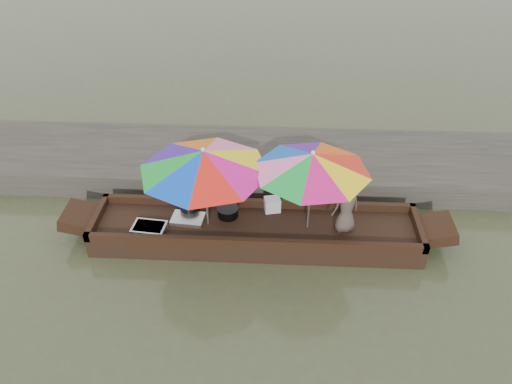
{
  "coord_description": "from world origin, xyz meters",
  "views": [
    {
      "loc": [
        0.36,
        -6.77,
        5.94
      ],
      "look_at": [
        0.0,
        0.1,
        1.0
      ],
      "focal_mm": 35.0,
      "sensor_mm": 36.0,
      "label": 1
    }
  ],
  "objects_px": {
    "tray_crayfish": "(149,228)",
    "umbrella_bow": "(206,188)",
    "tray_scallop": "(188,219)",
    "boat_hull": "(256,233)",
    "charcoal_grill": "(228,212)",
    "vendor": "(346,207)",
    "umbrella_stern": "(310,191)",
    "cooking_pot": "(190,207)",
    "supply_bag": "(272,204)"
  },
  "relations": [
    {
      "from": "cooking_pot",
      "to": "tray_crayfish",
      "type": "xyz_separation_m",
      "value": [
        -0.62,
        -0.58,
        -0.05
      ]
    },
    {
      "from": "cooking_pot",
      "to": "tray_scallop",
      "type": "relative_size",
      "value": 0.62
    },
    {
      "from": "boat_hull",
      "to": "tray_scallop",
      "type": "height_order",
      "value": "tray_scallop"
    },
    {
      "from": "tray_scallop",
      "to": "umbrella_bow",
      "type": "xyz_separation_m",
      "value": [
        0.38,
        -0.09,
        0.74
      ]
    },
    {
      "from": "umbrella_bow",
      "to": "boat_hull",
      "type": "bearing_deg",
      "value": 0.0
    },
    {
      "from": "charcoal_grill",
      "to": "vendor",
      "type": "relative_size",
      "value": 0.38
    },
    {
      "from": "tray_scallop",
      "to": "charcoal_grill",
      "type": "height_order",
      "value": "charcoal_grill"
    },
    {
      "from": "charcoal_grill",
      "to": "vendor",
      "type": "bearing_deg",
      "value": -7.54
    },
    {
      "from": "tray_scallop",
      "to": "charcoal_grill",
      "type": "relative_size",
      "value": 1.54
    },
    {
      "from": "vendor",
      "to": "umbrella_bow",
      "type": "xyz_separation_m",
      "value": [
        -2.37,
        0.03,
        0.29
      ]
    },
    {
      "from": "cooking_pot",
      "to": "umbrella_bow",
      "type": "bearing_deg",
      "value": -42.8
    },
    {
      "from": "vendor",
      "to": "umbrella_stern",
      "type": "height_order",
      "value": "umbrella_stern"
    },
    {
      "from": "boat_hull",
      "to": "umbrella_stern",
      "type": "xyz_separation_m",
      "value": [
        0.91,
        0.0,
        0.95
      ]
    },
    {
      "from": "tray_crayfish",
      "to": "vendor",
      "type": "relative_size",
      "value": 0.59
    },
    {
      "from": "cooking_pot",
      "to": "tray_crayfish",
      "type": "distance_m",
      "value": 0.85
    },
    {
      "from": "supply_bag",
      "to": "charcoal_grill",
      "type": "bearing_deg",
      "value": -165.33
    },
    {
      "from": "boat_hull",
      "to": "vendor",
      "type": "xyz_separation_m",
      "value": [
        1.53,
        -0.03,
        0.66
      ]
    },
    {
      "from": "cooking_pot",
      "to": "supply_bag",
      "type": "bearing_deg",
      "value": 3.7
    },
    {
      "from": "vendor",
      "to": "boat_hull",
      "type": "bearing_deg",
      "value": -20.66
    },
    {
      "from": "cooking_pot",
      "to": "vendor",
      "type": "distance_m",
      "value": 2.81
    },
    {
      "from": "umbrella_bow",
      "to": "umbrella_stern",
      "type": "xyz_separation_m",
      "value": [
        1.75,
        0.0,
        0.0
      ]
    },
    {
      "from": "boat_hull",
      "to": "tray_crayfish",
      "type": "distance_m",
      "value": 1.87
    },
    {
      "from": "boat_hull",
      "to": "charcoal_grill",
      "type": "height_order",
      "value": "charcoal_grill"
    },
    {
      "from": "supply_bag",
      "to": "tray_scallop",
      "type": "bearing_deg",
      "value": -166.31
    },
    {
      "from": "boat_hull",
      "to": "cooking_pot",
      "type": "height_order",
      "value": "cooking_pot"
    },
    {
      "from": "tray_crayfish",
      "to": "umbrella_stern",
      "type": "height_order",
      "value": "umbrella_stern"
    },
    {
      "from": "umbrella_bow",
      "to": "tray_crayfish",
      "type": "bearing_deg",
      "value": -167.43
    },
    {
      "from": "cooking_pot",
      "to": "boat_hull",
      "type": "bearing_deg",
      "value": -16.13
    },
    {
      "from": "boat_hull",
      "to": "umbrella_stern",
      "type": "relative_size",
      "value": 2.97
    },
    {
      "from": "charcoal_grill",
      "to": "supply_bag",
      "type": "xyz_separation_m",
      "value": [
        0.79,
        0.21,
        0.04
      ]
    },
    {
      "from": "tray_scallop",
      "to": "boat_hull",
      "type": "bearing_deg",
      "value": -4.05
    },
    {
      "from": "cooking_pot",
      "to": "umbrella_bow",
      "type": "distance_m",
      "value": 0.86
    },
    {
      "from": "tray_scallop",
      "to": "umbrella_stern",
      "type": "relative_size",
      "value": 0.3
    },
    {
      "from": "vendor",
      "to": "cooking_pot",
      "type": "bearing_deg",
      "value": -27.49
    },
    {
      "from": "tray_crayfish",
      "to": "umbrella_bow",
      "type": "bearing_deg",
      "value": 12.57
    },
    {
      "from": "boat_hull",
      "to": "tray_scallop",
      "type": "bearing_deg",
      "value": 175.95
    },
    {
      "from": "cooking_pot",
      "to": "charcoal_grill",
      "type": "distance_m",
      "value": 0.72
    },
    {
      "from": "tray_crayfish",
      "to": "umbrella_bow",
      "type": "xyz_separation_m",
      "value": [
        1.0,
        0.22,
        0.73
      ]
    },
    {
      "from": "charcoal_grill",
      "to": "umbrella_bow",
      "type": "height_order",
      "value": "umbrella_bow"
    },
    {
      "from": "tray_crayfish",
      "to": "tray_scallop",
      "type": "distance_m",
      "value": 0.7
    },
    {
      "from": "supply_bag",
      "to": "umbrella_bow",
      "type": "xyz_separation_m",
      "value": [
        -1.12,
        -0.45,
        0.65
      ]
    },
    {
      "from": "boat_hull",
      "to": "umbrella_stern",
      "type": "distance_m",
      "value": 1.31
    },
    {
      "from": "umbrella_bow",
      "to": "umbrella_stern",
      "type": "distance_m",
      "value": 1.75
    },
    {
      "from": "boat_hull",
      "to": "supply_bag",
      "type": "height_order",
      "value": "supply_bag"
    },
    {
      "from": "boat_hull",
      "to": "vendor",
      "type": "height_order",
      "value": "vendor"
    },
    {
      "from": "boat_hull",
      "to": "charcoal_grill",
      "type": "xyz_separation_m",
      "value": [
        -0.51,
        0.24,
        0.26
      ]
    },
    {
      "from": "tray_crayfish",
      "to": "umbrella_stern",
      "type": "distance_m",
      "value": 2.85
    },
    {
      "from": "boat_hull",
      "to": "vendor",
      "type": "relative_size",
      "value": 5.89
    },
    {
      "from": "supply_bag",
      "to": "vendor",
      "type": "distance_m",
      "value": 1.39
    },
    {
      "from": "boat_hull",
      "to": "umbrella_bow",
      "type": "bearing_deg",
      "value": 180.0
    }
  ]
}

